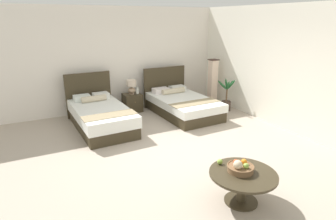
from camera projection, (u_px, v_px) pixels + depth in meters
The scene contains 13 objects.
ground_plane at pixel (182, 150), 5.75m from camera, with size 9.29×10.27×0.02m, color #AE9F8D.
wall_back at pixel (125, 59), 8.14m from camera, with size 9.29×0.12×2.86m, color white.
wall_side_right at pixel (277, 66), 6.87m from camera, with size 0.12×5.87×2.86m, color white.
bed_near_window at pixel (100, 116), 6.86m from camera, with size 1.26×2.26×1.18m.
bed_near_corner at pixel (182, 104), 7.85m from camera, with size 1.41×2.25×1.16m.
nightstand at pixel (132, 103), 8.09m from camera, with size 0.48×0.48×0.50m.
table_lamp at pixel (131, 86), 7.96m from camera, with size 0.27×0.27×0.40m.
vase at pixel (137, 91), 8.01m from camera, with size 0.08×0.08×0.18m.
coffee_table at pixel (243, 180), 4.02m from camera, with size 0.95×0.95×0.47m.
fruit_bowl at pixel (240, 167), 4.00m from camera, with size 0.38×0.38×0.20m.
loose_apple at pixel (220, 162), 4.22m from camera, with size 0.08×0.08×0.08m.
floor_lamp_corner at pixel (213, 82), 8.66m from camera, with size 0.26×0.26×1.37m.
potted_palm at pixel (226, 100), 8.14m from camera, with size 0.48×0.49×0.94m.
Camera 1 is at (-2.60, -4.54, 2.53)m, focal length 30.47 mm.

